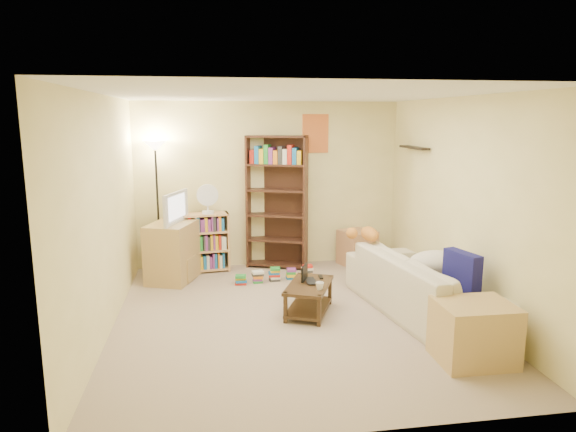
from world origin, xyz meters
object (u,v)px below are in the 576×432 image
at_px(tall_bookshelf, 277,199).
at_px(mug, 320,286).
at_px(tv_stand, 173,252).
at_px(end_cabinet, 474,332).
at_px(coffee_table, 309,295).
at_px(floor_lamp, 156,168).
at_px(laptop, 314,281).
at_px(television, 171,208).
at_px(short_bookshelf, 206,242).
at_px(side_table, 357,248).
at_px(desk_fan, 208,198).
at_px(tabby_cat, 366,234).
at_px(sofa, 424,286).

bearing_deg(tall_bookshelf, mug, -64.51).
bearing_deg(tv_stand, end_cabinet, -25.05).
distance_m(coffee_table, floor_lamp, 3.00).
xyz_separation_m(laptop, mug, (0.01, -0.28, 0.03)).
relative_size(television, short_bookshelf, 0.85).
relative_size(television, side_table, 1.37).
relative_size(laptop, floor_lamp, 0.15).
distance_m(side_table, end_cabinet, 3.30).
relative_size(tv_stand, desk_fan, 1.88).
height_order(tv_stand, tall_bookshelf, tall_bookshelf).
height_order(mug, television, television).
bearing_deg(end_cabinet, mug, 135.28).
height_order(mug, end_cabinet, end_cabinet).
xyz_separation_m(tabby_cat, coffee_table, (-0.88, -0.62, -0.56)).
bearing_deg(sofa, coffee_table, 71.21).
distance_m(television, end_cabinet, 4.23).
xyz_separation_m(tabby_cat, television, (-2.52, 0.91, 0.25)).
relative_size(short_bookshelf, floor_lamp, 0.45).
bearing_deg(floor_lamp, television, -63.35).
relative_size(sofa, coffee_table, 2.71).
distance_m(coffee_table, tall_bookshelf, 2.13).
xyz_separation_m(tabby_cat, mug, (-0.80, -0.84, -0.38)).
xyz_separation_m(coffee_table, tv_stand, (-1.64, 1.53, 0.19)).
bearing_deg(coffee_table, short_bookshelf, 145.38).
relative_size(tabby_cat, desk_fan, 1.26).
relative_size(sofa, short_bookshelf, 2.83).
xyz_separation_m(coffee_table, floor_lamp, (-1.86, 1.95, 1.32)).
height_order(tall_bookshelf, floor_lamp, tall_bookshelf).
height_order(mug, side_table, side_table).
xyz_separation_m(short_bookshelf, desk_fan, (0.05, -0.04, 0.67)).
xyz_separation_m(short_bookshelf, side_table, (2.32, -0.02, -0.17)).
bearing_deg(desk_fan, tv_stand, -147.98).
bearing_deg(sofa, end_cabinet, 169.97).
xyz_separation_m(television, short_bookshelf, (0.46, 0.36, -0.60)).
bearing_deg(mug, short_bookshelf, 120.92).
distance_m(sofa, side_table, 2.11).
xyz_separation_m(tv_stand, short_bookshelf, (0.46, 0.36, 0.03)).
height_order(sofa, end_cabinet, sofa).
xyz_separation_m(mug, television, (-1.72, 1.75, 0.64)).
bearing_deg(side_table, end_cabinet, -87.35).
distance_m(coffee_table, mug, 0.30).
bearing_deg(tall_bookshelf, tabby_cat, -32.94).
bearing_deg(coffee_table, mug, -47.21).
height_order(sofa, floor_lamp, floor_lamp).
bearing_deg(tall_bookshelf, side_table, 16.90).
bearing_deg(short_bookshelf, mug, -65.89).
bearing_deg(tabby_cat, end_cabinet, -78.55).
height_order(tv_stand, end_cabinet, tv_stand).
bearing_deg(short_bookshelf, tabby_cat, -38.42).
height_order(desk_fan, floor_lamp, floor_lamp).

